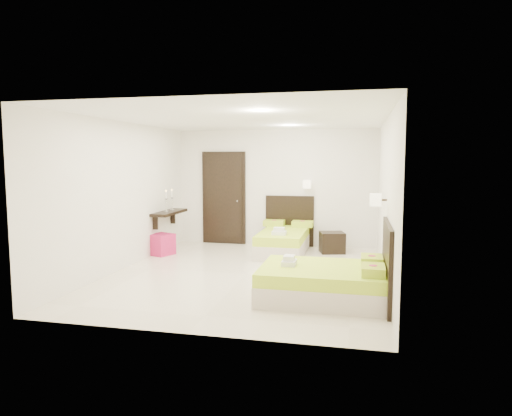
% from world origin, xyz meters
% --- Properties ---
extents(floor, '(5.50, 5.50, 0.00)m').
position_xyz_m(floor, '(0.00, 0.00, 0.00)').
color(floor, beige).
rests_on(floor, ground).
extents(bed_single, '(1.09, 1.81, 1.49)m').
position_xyz_m(bed_single, '(0.33, 1.93, 0.28)').
color(bed_single, beige).
rests_on(bed_single, ground).
extents(bed_double, '(1.75, 1.48, 1.44)m').
position_xyz_m(bed_double, '(1.45, -1.12, 0.26)').
color(bed_double, beige).
rests_on(bed_double, ground).
extents(nightstand, '(0.58, 0.54, 0.43)m').
position_xyz_m(nightstand, '(1.31, 2.14, 0.22)').
color(nightstand, black).
rests_on(nightstand, ground).
extents(ottoman, '(0.55, 0.55, 0.43)m').
position_xyz_m(ottoman, '(-2.08, 1.17, 0.21)').
color(ottoman, '#A7164A').
rests_on(ottoman, ground).
extents(door, '(1.02, 0.15, 2.14)m').
position_xyz_m(door, '(-1.20, 2.70, 1.05)').
color(door, black).
rests_on(door, ground).
extents(console_shelf, '(0.35, 1.20, 0.78)m').
position_xyz_m(console_shelf, '(-2.08, 1.60, 0.82)').
color(console_shelf, black).
rests_on(console_shelf, ground).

